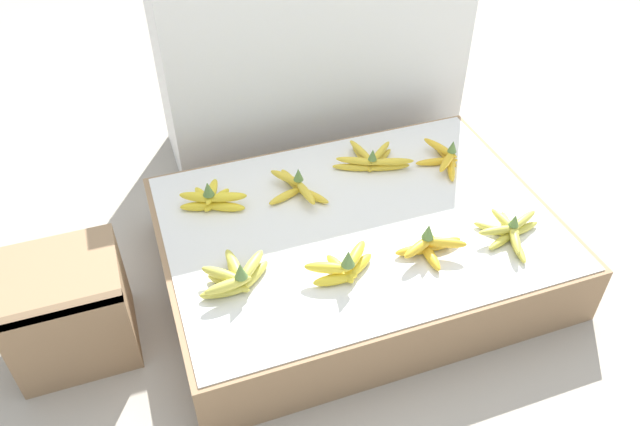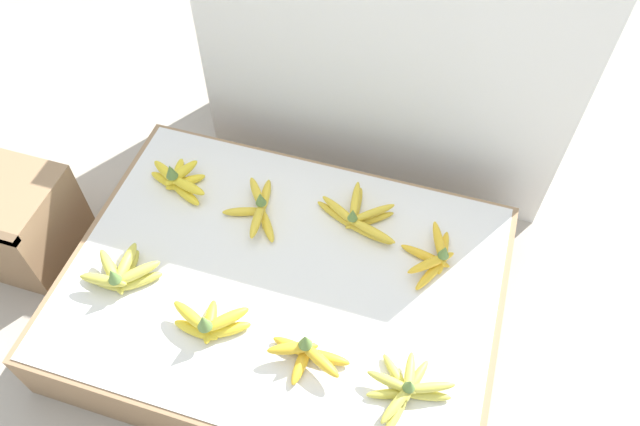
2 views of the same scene
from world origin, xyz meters
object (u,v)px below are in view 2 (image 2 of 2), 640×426
object	(u,v)px
banana_bunch_middle_midleft	(258,208)
banana_bunch_middle_right	(435,257)
banana_bunch_front_right	(406,389)
banana_bunch_middle_left	(178,180)
banana_bunch_front_midright	(307,354)
wooden_crate	(14,220)
banana_bunch_middle_midright	(358,217)
banana_bunch_front_midleft	(209,323)
banana_bunch_front_left	(120,274)

from	to	relation	value
banana_bunch_middle_midleft	banana_bunch_middle_right	xyz separation A→B (m)	(0.50, -0.01, -0.00)
banana_bunch_front_right	banana_bunch_middle_left	xyz separation A→B (m)	(-0.77, 0.42, 0.01)
banana_bunch_front_midright	banana_bunch_front_right	world-z (taller)	banana_bunch_front_midright
wooden_crate	banana_bunch_middle_left	world-z (taller)	banana_bunch_middle_left
wooden_crate	banana_bunch_middle_midright	size ratio (longest dim) A/B	1.19
wooden_crate	banana_bunch_middle_midleft	bearing A→B (deg)	15.75
wooden_crate	banana_bunch_front_right	distance (m)	1.22
banana_bunch_middle_left	banana_bunch_middle_midleft	size ratio (longest dim) A/B	0.88
banana_bunch_front_midleft	banana_bunch_middle_right	bearing A→B (deg)	36.11
banana_bunch_middle_midright	banana_bunch_middle_right	bearing A→B (deg)	-16.75
banana_bunch_middle_midleft	banana_bunch_front_right	bearing A→B (deg)	-37.38
banana_bunch_front_left	banana_bunch_front_midleft	xyz separation A→B (m)	(0.28, -0.06, 0.00)
banana_bunch_middle_left	banana_bunch_middle_right	xyz separation A→B (m)	(0.76, -0.04, -0.00)
banana_bunch_front_midright	banana_bunch_middle_right	distance (m)	0.43
wooden_crate	banana_bunch_front_left	size ratio (longest dim) A/B	1.45
wooden_crate	banana_bunch_middle_right	xyz separation A→B (m)	(1.20, 0.18, 0.08)
banana_bunch_front_right	banana_bunch_middle_midleft	bearing A→B (deg)	142.62
banana_bunch_front_left	banana_bunch_middle_midright	size ratio (longest dim) A/B	0.82
banana_bunch_front_right	banana_bunch_front_midleft	bearing A→B (deg)	177.97
banana_bunch_front_right	banana_bunch_middle_left	size ratio (longest dim) A/B	1.04
banana_bunch_middle_left	banana_bunch_middle_midright	distance (m)	0.53
wooden_crate	banana_bunch_middle_midleft	world-z (taller)	banana_bunch_middle_midleft
banana_bunch_middle_left	banana_bunch_middle_midright	size ratio (longest dim) A/B	0.80
banana_bunch_front_left	banana_bunch_middle_left	distance (m)	0.34
banana_bunch_front_left	banana_bunch_middle_left	bearing A→B (deg)	88.49
wooden_crate	banana_bunch_front_right	xyz separation A→B (m)	(1.20, -0.19, 0.08)
banana_bunch_front_midright	banana_bunch_middle_right	bearing A→B (deg)	56.53
banana_bunch_middle_midright	banana_bunch_middle_right	distance (m)	0.24
banana_bunch_front_left	banana_bunch_middle_right	xyz separation A→B (m)	(0.77, 0.30, -0.01)
banana_bunch_front_right	wooden_crate	bearing A→B (deg)	170.89
wooden_crate	banana_bunch_front_midleft	distance (m)	0.73
banana_bunch_middle_right	banana_bunch_middle_midleft	bearing A→B (deg)	178.55
wooden_crate	banana_bunch_middle_right	world-z (taller)	same
banana_bunch_front_left	banana_bunch_middle_left	world-z (taller)	same
banana_bunch_front_left	banana_bunch_front_midright	distance (m)	0.53
banana_bunch_front_left	banana_bunch_middle_midright	bearing A→B (deg)	34.01
wooden_crate	banana_bunch_front_midleft	world-z (taller)	banana_bunch_front_midleft
banana_bunch_middle_midleft	banana_bunch_front_left	bearing A→B (deg)	-130.64
wooden_crate	banana_bunch_front_midleft	xyz separation A→B (m)	(0.71, -0.18, 0.09)
banana_bunch_front_left	banana_bunch_front_midright	xyz separation A→B (m)	(0.53, -0.07, -0.00)
banana_bunch_front_midleft	banana_bunch_middle_left	bearing A→B (deg)	124.06
banana_bunch_front_midleft	banana_bunch_front_midright	bearing A→B (deg)	-0.85
banana_bunch_front_midright	banana_bunch_middle_right	world-z (taller)	banana_bunch_front_midright
banana_bunch_front_left	banana_bunch_front_midleft	world-z (taller)	banana_bunch_front_midleft
wooden_crate	banana_bunch_front_left	xyz separation A→B (m)	(0.43, -0.11, 0.09)
banana_bunch_front_midleft	banana_bunch_middle_midright	world-z (taller)	banana_bunch_front_midleft
banana_bunch_front_right	banana_bunch_middle_midleft	xyz separation A→B (m)	(-0.51, 0.39, 0.00)
banana_bunch_front_left	banana_bunch_middle_midright	world-z (taller)	banana_bunch_front_left
banana_bunch_middle_left	banana_bunch_front_right	bearing A→B (deg)	-28.49
banana_bunch_middle_left	banana_bunch_middle_midleft	bearing A→B (deg)	-5.93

